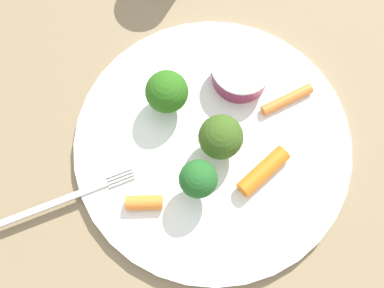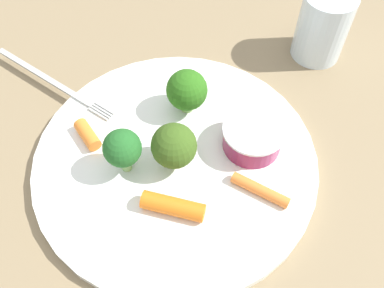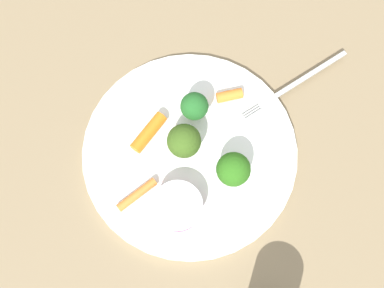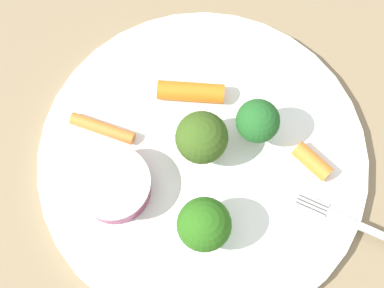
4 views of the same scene
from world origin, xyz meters
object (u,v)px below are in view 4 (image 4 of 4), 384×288
Objects in this scene: carrot_stick_0 at (190,92)px; carrot_stick_2 at (102,128)px; sauce_cup at (114,186)px; broccoli_floret_1 at (204,225)px; plate at (203,160)px; carrot_stick_1 at (312,161)px; broccoli_floret_0 at (207,137)px; broccoli_floret_2 at (258,121)px.

carrot_stick_0 reaches higher than carrot_stick_2.
carrot_stick_2 is (0.06, 0.00, -0.01)m from sauce_cup.
broccoli_floret_1 is at bearing 175.03° from carrot_stick_0.
broccoli_floret_1 is at bearing 169.99° from plate.
carrot_stick_0 is at bearing 48.38° from carrot_stick_1.
sauce_cup is at bearing 105.81° from broccoli_floret_0.
broccoli_floret_0 is 0.06m from carrot_stick_0.
carrot_stick_2 is (0.04, 0.08, 0.01)m from plate.
broccoli_floret_1 is 0.10m from broccoli_floret_2.
sauce_cup reaches higher than plate.
broccoli_floret_1 is at bearing 167.84° from broccoli_floret_0.
broccoli_floret_1 is at bearing 111.97° from carrot_stick_1.
broccoli_floret_1 and broccoli_floret_2 have the same top height.
broccoli_floret_2 is 0.91× the size of carrot_stick_2.
sauce_cup is 1.07× the size of carrot_stick_2.
broccoli_floret_1 is 0.13m from carrot_stick_2.
broccoli_floret_1 reaches higher than sauce_cup.
plate is 0.06m from broccoli_floret_2.
broccoli_floret_1 is 0.90× the size of carrot_stick_2.
broccoli_floret_1 is 0.89× the size of carrot_stick_0.
carrot_stick_0 is at bearing 5.17° from broccoli_floret_0.
broccoli_floret_2 reaches higher than carrot_stick_2.
broccoli_floret_2 is at bearing 51.15° from carrot_stick_1.
broccoli_floret_1 is 0.13m from carrot_stick_0.
sauce_cup reaches higher than carrot_stick_0.
sauce_cup is at bearing -175.84° from carrot_stick_2.
carrot_stick_2 is (0.03, 0.13, -0.03)m from broccoli_floret_2.
sauce_cup is 1.19× the size of broccoli_floret_1.
carrot_stick_1 reaches higher than plate.
broccoli_floret_0 is 1.50× the size of carrot_stick_1.
carrot_stick_2 is at bearing 4.16° from sauce_cup.
broccoli_floret_2 is at bearing -37.82° from broccoli_floret_1.
broccoli_floret_0 is at bearing -174.83° from carrot_stick_0.
broccoli_floret_0 is 0.91× the size of carrot_stick_0.
broccoli_floret_0 is 1.02× the size of broccoli_floret_1.
broccoli_floret_2 reaches higher than carrot_stick_0.
carrot_stick_2 is (0.03, 0.09, -0.03)m from broccoli_floret_0.
sauce_cup is 0.09m from broccoli_floret_0.
broccoli_floret_0 is at bearing 96.47° from broccoli_floret_2.
carrot_stick_2 is at bearing 78.08° from broccoli_floret_2.
broccoli_floret_0 reaches higher than carrot_stick_2.
broccoli_floret_0 is 0.10m from carrot_stick_1.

